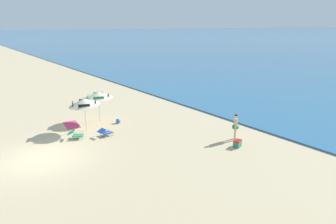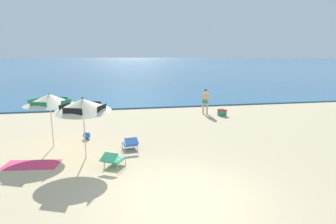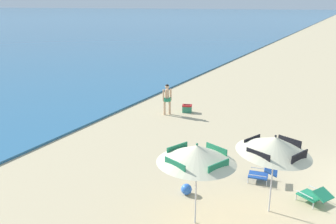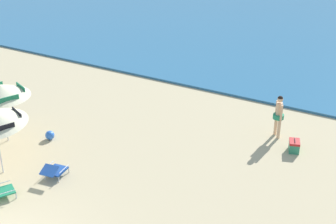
# 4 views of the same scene
# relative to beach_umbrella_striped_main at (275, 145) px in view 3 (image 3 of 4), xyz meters

# --- Properties ---
(beach_umbrella_striped_main) EXTENTS (2.05, 2.08, 2.26)m
(beach_umbrella_striped_main) POSITION_rel_beach_umbrella_striped_main_xyz_m (0.00, 0.00, 0.00)
(beach_umbrella_striped_main) COLOR silver
(beach_umbrella_striped_main) RESTS_ON ground
(beach_umbrella_striped_second) EXTENTS (2.68, 2.68, 2.22)m
(beach_umbrella_striped_second) POSITION_rel_beach_umbrella_striped_main_xyz_m (-1.42, 1.59, -0.01)
(beach_umbrella_striped_second) COLOR silver
(beach_umbrella_striped_second) RESTS_ON ground
(lounge_chair_under_umbrella) EXTENTS (0.66, 0.94, 0.51)m
(lounge_chair_under_umbrella) POSITION_rel_beach_umbrella_striped_main_xyz_m (1.65, 0.57, -1.67)
(lounge_chair_under_umbrella) COLOR #1E4799
(lounge_chair_under_umbrella) RESTS_ON ground
(lounge_chair_beside_umbrella) EXTENTS (0.89, 1.02, 0.51)m
(lounge_chair_beside_umbrella) POSITION_rel_beach_umbrella_striped_main_xyz_m (0.97, -1.06, -1.67)
(lounge_chair_beside_umbrella) COLOR #1E7F56
(lounge_chair_beside_umbrella) RESTS_ON ground
(person_standing_near_shore) EXTENTS (0.39, 0.39, 1.59)m
(person_standing_near_shore) POSITION_rel_beach_umbrella_striped_main_xyz_m (6.80, 6.62, -1.02)
(person_standing_near_shore) COLOR #D8A87F
(person_standing_near_shore) RESTS_ON ground
(cooler_box) EXTENTS (0.49, 0.58, 0.43)m
(cooler_box) POSITION_rel_beach_umbrella_striped_main_xyz_m (7.65, 5.88, -1.74)
(cooler_box) COLOR #2D7F5B
(cooler_box) RESTS_ON ground
(beach_ball) EXTENTS (0.33, 0.33, 0.33)m
(beach_ball) POSITION_rel_beach_umbrella_striped_main_xyz_m (-0.18, 2.40, -1.78)
(beach_ball) COLOR blue
(beach_ball) RESTS_ON ground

